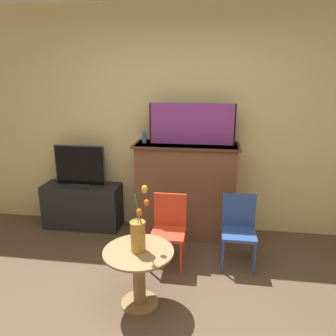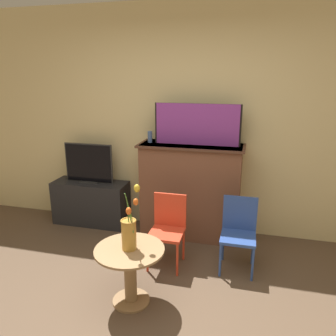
{
  "view_description": "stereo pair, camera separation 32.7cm",
  "coord_description": "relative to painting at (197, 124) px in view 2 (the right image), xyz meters",
  "views": [
    {
      "loc": [
        0.43,
        -1.79,
        1.91
      ],
      "look_at": [
        -0.02,
        1.32,
        1.0
      ],
      "focal_mm": 35.0,
      "sensor_mm": 36.0,
      "label": 1
    },
    {
      "loc": [
        0.75,
        -1.73,
        1.91
      ],
      "look_at": [
        -0.02,
        1.32,
        1.0
      ],
      "focal_mm": 35.0,
      "sensor_mm": 36.0,
      "label": 2
    }
  ],
  "objects": [
    {
      "name": "mantel_candle",
      "position": [
        -0.55,
        -0.01,
        -0.17
      ],
      "size": [
        0.05,
        0.05,
        0.13
      ],
      "color": "#4C6699",
      "rests_on": "fireplace_mantel"
    },
    {
      "name": "chair_blue",
      "position": [
        0.54,
        -0.58,
        -0.94
      ],
      "size": [
        0.34,
        0.34,
        0.73
      ],
      "color": "#2D4C99",
      "rests_on": "ground"
    },
    {
      "name": "chair_red",
      "position": [
        -0.17,
        -0.68,
        -0.94
      ],
      "size": [
        0.34,
        0.34,
        0.73
      ],
      "color": "red",
      "rests_on": "ground"
    },
    {
      "name": "vase_tulips",
      "position": [
        -0.32,
        -1.36,
        -0.68
      ],
      "size": [
        0.17,
        0.24,
        0.53
      ],
      "color": "#B78433",
      "rests_on": "side_table"
    },
    {
      "name": "side_table",
      "position": [
        -0.32,
        -1.36,
        -1.03
      ],
      "size": [
        0.59,
        0.59,
        0.51
      ],
      "color": "#99754C",
      "rests_on": "ground"
    },
    {
      "name": "tv_monitor",
      "position": [
        -1.38,
        0.01,
        -0.55
      ],
      "size": [
        0.64,
        0.12,
        0.5
      ],
      "color": "#2D2D2D",
      "rests_on": "tv_stand"
    },
    {
      "name": "painting",
      "position": [
        0.0,
        0.0,
        0.0
      ],
      "size": [
        0.98,
        0.03,
        0.46
      ],
      "color": "black",
      "rests_on": "fireplace_mantel"
    },
    {
      "name": "wall_back",
      "position": [
        -0.16,
        0.23,
        -0.01
      ],
      "size": [
        8.0,
        0.06,
        2.7
      ],
      "color": "beige",
      "rests_on": "ground"
    },
    {
      "name": "tv_stand",
      "position": [
        -1.38,
        0.0,
        -1.08
      ],
      "size": [
        0.97,
        0.36,
        0.56
      ],
      "color": "#232326",
      "rests_on": "ground"
    },
    {
      "name": "fireplace_mantel",
      "position": [
        -0.06,
        -0.01,
        -0.78
      ],
      "size": [
        1.21,
        0.46,
        1.13
      ],
      "color": "brown",
      "rests_on": "ground"
    }
  ]
}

